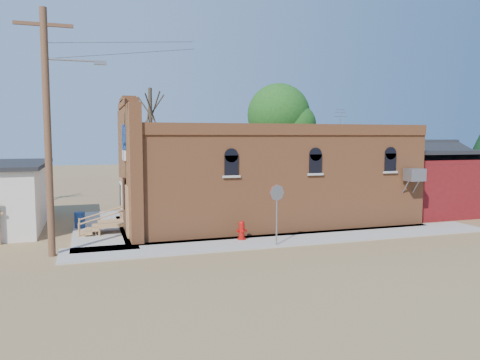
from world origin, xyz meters
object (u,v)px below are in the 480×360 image
object	(u,v)px
brick_bar	(260,177)
trash_barrel	(80,220)
utility_pole	(49,127)
fire_hydrant	(242,230)
stop_sign	(277,199)

from	to	relation	value
brick_bar	trash_barrel	world-z (taller)	brick_bar
brick_bar	utility_pole	size ratio (longest dim) A/B	1.82
trash_barrel	brick_bar	bearing A→B (deg)	-4.81
fire_hydrant	brick_bar	bearing A→B (deg)	35.62
brick_bar	trash_barrel	size ratio (longest dim) A/B	22.03
utility_pole	trash_barrel	world-z (taller)	utility_pole
stop_sign	brick_bar	bearing A→B (deg)	87.42
brick_bar	utility_pole	xyz separation A→B (m)	(-9.79, -4.29, 2.43)
brick_bar	utility_pole	world-z (taller)	utility_pole
fire_hydrant	stop_sign	bearing A→B (deg)	-77.53
utility_pole	stop_sign	world-z (taller)	utility_pole
stop_sign	trash_barrel	distance (m)	9.95
utility_pole	fire_hydrant	bearing A→B (deg)	1.27
trash_barrel	stop_sign	bearing A→B (deg)	-39.41
stop_sign	trash_barrel	size ratio (longest dim) A/B	3.29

